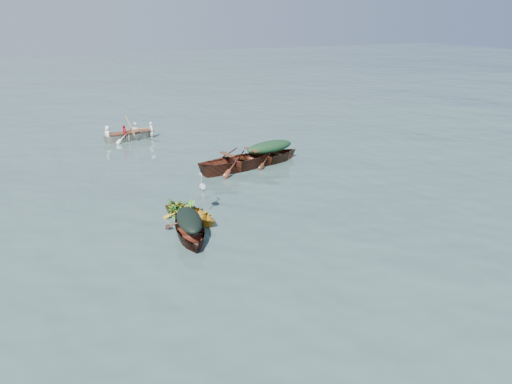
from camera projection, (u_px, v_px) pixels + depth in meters
ground at (300, 215)px, 16.21m from camera, size 140.00×140.00×0.00m
yellow_dinghy at (192, 220)px, 15.86m from camera, size 2.10×2.97×0.71m
dark_covered_boat at (190, 238)px, 14.59m from camera, size 1.75×3.55×0.83m
green_tarp_boat at (269, 163)px, 21.75m from camera, size 4.43×2.16×0.98m
open_wooden_boat at (240, 169)px, 20.86m from camera, size 5.20×2.43×1.21m
rowed_boat at (131, 140)px, 25.61m from camera, size 3.89×1.64×0.87m
dark_tarp_cover at (189, 218)px, 14.38m from camera, size 0.96×1.95×0.40m
green_tarp_cover at (270, 146)px, 21.49m from camera, size 2.44×1.19×0.52m
thwart_benches at (239, 155)px, 20.64m from camera, size 2.63×1.37×0.04m
heron at (203, 191)px, 15.98m from camera, size 0.41×0.47×0.92m
dinghy_weeds at (181, 196)px, 16.01m from camera, size 0.98×1.09×0.60m
rowers at (129, 124)px, 25.34m from camera, size 2.75×1.37×0.76m
oars at (130, 131)px, 25.46m from camera, size 0.96×2.66×0.06m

